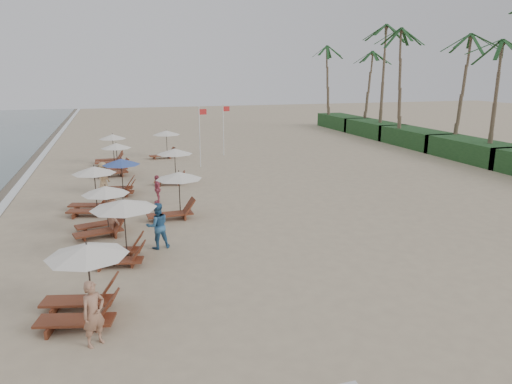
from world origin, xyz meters
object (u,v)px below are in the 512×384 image
object	(u,v)px
inland_station_0	(174,192)
lounger_station_0	(80,284)
beachgoer_far_a	(157,189)
beachgoer_near	(94,314)
flag_pole_near	(200,134)
lounger_station_1	(120,229)
lounger_station_3	(90,192)
lounger_station_5	(113,161)
lounger_station_2	(101,212)
lounger_station_4	(118,177)
beachgoer_mid_a	(158,226)
inland_station_1	(172,162)
inland_station_2	(164,141)
beachgoer_mid_b	(113,217)
beachgoer_far_b	(103,178)
lounger_station_6	(110,151)

from	to	relation	value
inland_station_0	lounger_station_0	bearing A→B (deg)	-113.29
inland_station_0	beachgoer_far_a	bearing A→B (deg)	100.04
beachgoer_near	flag_pole_near	size ratio (longest dim) A/B	0.40
lounger_station_1	beachgoer_far_a	size ratio (longest dim) A/B	1.73
lounger_station_3	lounger_station_5	xyz separation A→B (m)	(1.11, 9.02, -0.15)
lounger_station_2	lounger_station_4	xyz separation A→B (m)	(0.83, 6.86, 0.03)
inland_station_0	beachgoer_mid_a	size ratio (longest dim) A/B	1.51
beachgoer_mid_a	beachgoer_far_a	bearing A→B (deg)	-103.57
inland_station_1	inland_station_2	bearing A→B (deg)	86.89
inland_station_0	inland_station_2	size ratio (longest dim) A/B	1.05
inland_station_2	beachgoer_near	distance (m)	27.44
lounger_station_3	beachgoer_mid_b	xyz separation A→B (m)	(1.02, -3.75, -0.26)
beachgoer_near	flag_pole_near	xyz separation A→B (m)	(6.88, 22.44, 1.58)
inland_station_2	lounger_station_3	bearing A→B (deg)	-109.69
beachgoer_far_b	beachgoer_mid_b	bearing A→B (deg)	-148.86
lounger_station_2	beachgoer_mid_b	bearing A→B (deg)	-36.70
lounger_station_0	lounger_station_6	world-z (taller)	lounger_station_6
lounger_station_1	inland_station_0	xyz separation A→B (m)	(2.62, 4.77, 0.00)
lounger_station_1	beachgoer_near	size ratio (longest dim) A/B	1.49
lounger_station_4	beachgoer_mid_b	world-z (taller)	lounger_station_4
lounger_station_0	lounger_station_6	xyz separation A→B (m)	(0.85, 23.98, -0.04)
inland_station_1	flag_pole_near	world-z (taller)	flag_pole_near
lounger_station_6	inland_station_2	world-z (taller)	lounger_station_6
lounger_station_5	beachgoer_mid_b	distance (m)	12.78
lounger_station_2	beachgoer_mid_a	bearing A→B (deg)	-48.53
lounger_station_6	beachgoer_near	bearing A→B (deg)	-91.03
lounger_station_1	flag_pole_near	distance (m)	17.97
lounger_station_2	inland_station_1	world-z (taller)	inland_station_1
inland_station_0	beachgoer_near	world-z (taller)	inland_station_0
lounger_station_2	flag_pole_near	distance (m)	15.13
lounger_station_1	lounger_station_4	distance (m)	10.31
lounger_station_5	inland_station_2	xyz separation A→B (m)	(4.12, 5.58, 0.43)
beachgoer_near	beachgoer_mid_a	size ratio (longest dim) A/B	0.94
lounger_station_0	lounger_station_2	size ratio (longest dim) A/B	1.08
lounger_station_0	inland_station_1	xyz separation A→B (m)	(4.62, 16.04, 0.37)
lounger_station_3	inland_station_1	world-z (taller)	lounger_station_3
flag_pole_near	beachgoer_mid_a	bearing A→B (deg)	-106.30
inland_station_2	beachgoer_far_b	distance (m)	11.58
lounger_station_2	lounger_station_3	world-z (taller)	lounger_station_3
lounger_station_6	inland_station_0	distance (m)	15.44
lounger_station_5	inland_station_2	bearing A→B (deg)	53.57
lounger_station_5	inland_station_0	world-z (taller)	inland_station_0
lounger_station_1	lounger_station_5	bearing A→B (deg)	90.59
lounger_station_4	beachgoer_far_b	bearing A→B (deg)	145.81
inland_station_1	beachgoer_mid_a	size ratio (longest dim) A/B	1.39
lounger_station_2	inland_station_1	size ratio (longest dim) A/B	0.98
lounger_station_6	inland_station_0	size ratio (longest dim) A/B	0.88
lounger_station_3	inland_station_0	xyz separation A→B (m)	(3.90, -2.07, 0.19)
lounger_station_5	beachgoer_mid_b	bearing A→B (deg)	-90.42
lounger_station_4	lounger_station_6	xyz separation A→B (m)	(-0.41, 9.62, 0.03)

